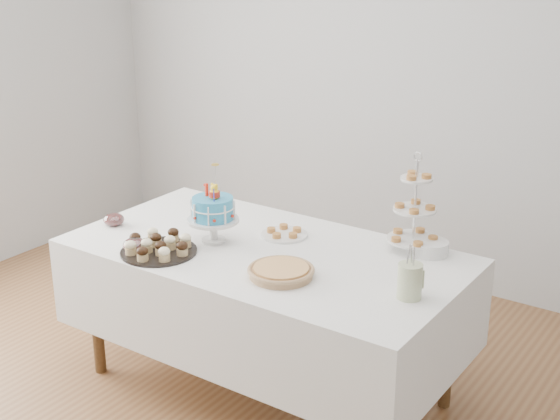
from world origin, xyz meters
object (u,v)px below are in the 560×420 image
Objects in this scene: utensil_pitcher at (410,280)px; cupcake_tray at (158,245)px; pastry_plate at (284,233)px; jam_bowl_b at (114,220)px; pie at (281,271)px; jam_bowl_a at (135,245)px; table at (265,292)px; tiered_stand at (415,210)px; plate_stack at (431,248)px; birthday_cake at (213,221)px.

cupcake_tray is at bearing 168.12° from utensil_pitcher.
pastry_plate is at bearing 137.92° from utensil_pitcher.
pie is at bearing -2.02° from jam_bowl_b.
jam_bowl_a is at bearing -168.31° from pie.
table is 6.39× the size of pie.
tiered_stand is (0.59, 0.40, 0.43)m from table.
plate_stack is (0.68, 0.40, 0.26)m from table.
tiered_stand reaches higher than birthday_cake.
utensil_pitcher is (1.20, 0.23, 0.04)m from cupcake_tray.
birthday_cake is 0.37m from pastry_plate.
pastry_plate is (0.37, 0.52, -0.03)m from cupcake_tray.
utensil_pitcher is at bearing -66.11° from tiered_stand.
table is 0.83m from tiered_stand.
cupcake_tray is at bearing -140.98° from table.
pastry_plate is at bearing -164.24° from plate_stack.
pastry_plate is (-0.70, -0.20, -0.02)m from plate_stack.
pastry_plate is (-0.61, -0.20, -0.19)m from tiered_stand.
jam_bowl_b is at bearing -159.19° from plate_stack.
tiered_stand reaches higher than jam_bowl_a.
plate_stack is at bearing 81.02° from utensil_pitcher.
birthday_cake is at bearing -167.51° from table.
jam_bowl_b is at bearing 160.26° from utensil_pitcher.
plate_stack is at bearing 20.81° from jam_bowl_b.
tiered_stand is 0.67m from pastry_plate.
pastry_plate is at bearing 50.11° from jam_bowl_a.
cupcake_tray is at bearing -170.76° from pie.
tiered_stand is at bearing 35.28° from jam_bowl_a.
jam_bowl_b is at bearing -150.87° from birthday_cake.
pie is 0.76m from plate_stack.
cupcake_tray is at bearing -17.64° from jam_bowl_b.
jam_bowl_b is (-0.45, 0.14, -0.01)m from cupcake_tray.
jam_bowl_b is (-0.84, -0.18, 0.26)m from table.
cupcake_tray reaches higher than table.
tiered_stand is 2.07× the size of pastry_plate.
pie is 0.62× the size of tiered_stand.
pie is 1.29× the size of utensil_pitcher.
pastry_plate is 0.74m from jam_bowl_a.
utensil_pitcher reaches higher than cupcake_tray.
pastry_plate is (-0.27, 0.42, -0.01)m from pie.
tiered_stand is (0.34, 0.62, 0.18)m from pie.
table is 0.86m from utensil_pitcher.
plate_stack is at bearing 15.76° from pastry_plate.
pie is (0.24, -0.22, 0.25)m from table.
utensil_pitcher is (0.12, -0.49, 0.05)m from plate_stack.
tiered_stand is at bearing 22.05° from jam_bowl_b.
table is 0.83m from plate_stack.
tiered_stand reaches higher than cupcake_tray.
birthday_cake is 1.68× the size of utensil_pitcher.
jam_bowl_b is (-0.82, -0.38, 0.02)m from pastry_plate.
birthday_cake reaches higher than table.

